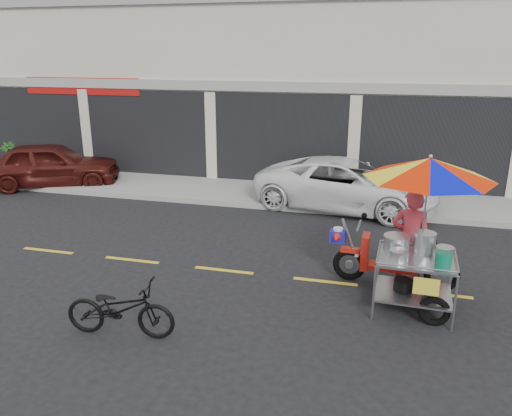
% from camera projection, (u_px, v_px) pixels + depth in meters
% --- Properties ---
extents(ground, '(90.00, 90.00, 0.00)m').
position_uv_depth(ground, '(325.00, 282.00, 9.37)').
color(ground, black).
extents(sidewalk, '(45.00, 3.00, 0.15)m').
position_uv_depth(sidewalk, '(349.00, 198.00, 14.42)').
color(sidewalk, gray).
rests_on(sidewalk, ground).
extents(shophouse_block, '(36.00, 8.11, 10.40)m').
position_uv_depth(shophouse_block, '(450.00, 47.00, 17.17)').
color(shophouse_block, beige).
rests_on(shophouse_block, ground).
extents(centerline, '(42.00, 0.10, 0.01)m').
position_uv_depth(centerline, '(325.00, 281.00, 9.37)').
color(centerline, gold).
rests_on(centerline, ground).
extents(maroon_sedan, '(4.45, 3.21, 1.41)m').
position_uv_depth(maroon_sedan, '(51.00, 165.00, 15.70)').
color(maroon_sedan, '#40100D').
rests_on(maroon_sedan, ground).
extents(white_pickup, '(5.15, 3.00, 1.35)m').
position_uv_depth(white_pickup, '(346.00, 184.00, 13.50)').
color(white_pickup, white).
rests_on(white_pickup, ground).
extents(plant_short, '(0.65, 0.65, 0.97)m').
position_uv_depth(plant_short, '(9.00, 156.00, 17.30)').
color(plant_short, '#1B4517').
rests_on(plant_short, sidewalk).
extents(near_bicycle, '(1.74, 0.76, 0.89)m').
position_uv_depth(near_bicycle, '(120.00, 309.00, 7.50)').
color(near_bicycle, black).
rests_on(near_bicycle, ground).
extents(food_vendor_rig, '(2.61, 2.17, 2.64)m').
position_uv_depth(food_vendor_rig, '(419.00, 210.00, 8.18)').
color(food_vendor_rig, black).
rests_on(food_vendor_rig, ground).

